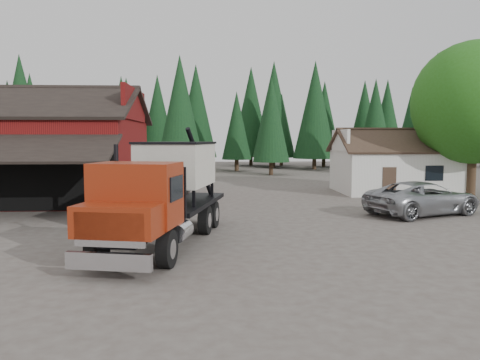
{
  "coord_description": "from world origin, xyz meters",
  "views": [
    {
      "loc": [
        0.25,
        -20.03,
        3.83
      ],
      "look_at": [
        1.35,
        3.11,
        1.8
      ],
      "focal_mm": 35.0,
      "sensor_mm": 36.0,
      "label": 1
    }
  ],
  "objects": [
    {
      "name": "feed_truck",
      "position": [
        -1.71,
        -2.97,
        2.02
      ],
      "size": [
        4.4,
        9.87,
        4.31
      ],
      "rotation": [
        0.0,
        0.0,
        -0.2
      ],
      "color": "black",
      "rests_on": "ground"
    },
    {
      "name": "farmhouse",
      "position": [
        13.0,
        13.0,
        1.67
      ],
      "size": [
        8.6,
        6.42,
        4.65
      ],
      "color": "silver",
      "rests_on": "ground"
    },
    {
      "name": "deciduous_tree",
      "position": [
        17.01,
        9.97,
        5.91
      ],
      "size": [
        8.0,
        8.0,
        10.2
      ],
      "color": "#382619",
      "rests_on": "ground"
    },
    {
      "name": "equip_box",
      "position": [
        -1.97,
        -0.11,
        0.3
      ],
      "size": [
        1.18,
        1.3,
        0.6
      ],
      "primitive_type": "cube",
      "rotation": [
        0.0,
        0.0,
        0.56
      ],
      "color": "maroon",
      "rests_on": "ground"
    },
    {
      "name": "near_pine_c",
      "position": [
        22.0,
        26.0,
        6.89
      ],
      "size": [
        4.84,
        4.84,
        12.4
      ],
      "color": "#382619",
      "rests_on": "ground"
    },
    {
      "name": "ground",
      "position": [
        0.0,
        0.0,
        0.0
      ],
      "size": [
        120.0,
        120.0,
        0.0
      ],
      "primitive_type": "plane",
      "color": "#4F463E",
      "rests_on": "ground"
    },
    {
      "name": "near_pine_b",
      "position": [
        6.0,
        30.0,
        5.89
      ],
      "size": [
        3.96,
        3.96,
        10.4
      ],
      "color": "#382619",
      "rests_on": "ground"
    },
    {
      "name": "silver_car",
      "position": [
        10.64,
        3.0,
        0.85
      ],
      "size": [
        6.72,
        4.94,
        1.7
      ],
      "primitive_type": "imported",
      "rotation": [
        0.0,
        0.0,
        1.96
      ],
      "color": "#A0A3A7",
      "rests_on": "ground"
    },
    {
      "name": "near_pine_d",
      "position": [
        -4.0,
        34.0,
        7.39
      ],
      "size": [
        5.28,
        5.28,
        13.4
      ],
      "color": "#382619",
      "rests_on": "ground"
    },
    {
      "name": "red_barn",
      "position": [
        -11.0,
        9.9,
        2.69
      ],
      "size": [
        12.8,
        13.63,
        7.18
      ],
      "color": "maroon",
      "rests_on": "ground"
    },
    {
      "name": "conifer_backdrop",
      "position": [
        0.0,
        42.0,
        0.0
      ],
      "size": [
        76.0,
        16.0,
        16.0
      ],
      "primitive_type": null,
      "color": "black",
      "rests_on": "ground"
    }
  ]
}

